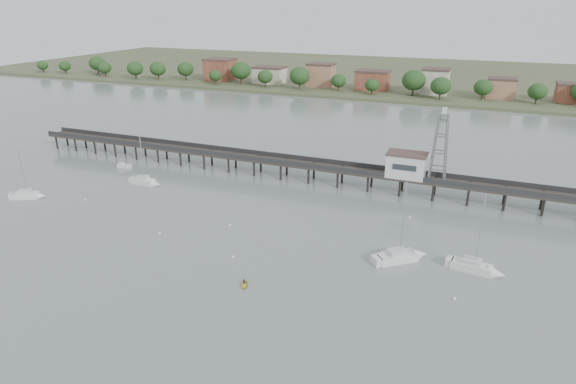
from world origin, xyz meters
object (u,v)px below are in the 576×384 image
(pier, at_px, (297,164))
(sailboat_b, at_px, (147,182))
(lattice_tower, at_px, (440,148))
(white_tender, at_px, (124,166))
(yellow_dinghy, at_px, (244,286))
(sailboat_d, at_px, (480,269))
(sailboat_a, at_px, (30,195))
(sailboat_c, at_px, (405,256))

(pier, distance_m, sailboat_b, 34.91)
(lattice_tower, xyz_separation_m, white_tender, (-75.36, -8.60, -10.67))
(lattice_tower, distance_m, yellow_dinghy, 52.41)
(sailboat_d, bearing_deg, pier, 152.65)
(sailboat_a, height_order, yellow_dinghy, sailboat_a)
(pier, xyz_separation_m, white_tender, (-43.86, -8.60, -3.37))
(pier, xyz_separation_m, sailboat_c, (30.05, -29.32, -3.16))
(sailboat_b, distance_m, sailboat_d, 73.16)
(pier, relative_size, lattice_tower, 9.68)
(sailboat_c, relative_size, white_tender, 3.89)
(pier, relative_size, sailboat_c, 10.35)
(lattice_tower, distance_m, sailboat_c, 31.16)
(pier, relative_size, sailboat_d, 11.24)
(sailboat_b, bearing_deg, lattice_tower, 15.30)
(lattice_tower, bearing_deg, yellow_dinghy, -115.78)
(pier, distance_m, sailboat_c, 42.10)
(pier, bearing_deg, sailboat_d, -35.02)
(sailboat_b, xyz_separation_m, sailboat_c, (60.64, -12.80, -0.01))
(lattice_tower, bearing_deg, sailboat_c, -92.83)
(white_tender, bearing_deg, pier, 3.86)
(lattice_tower, xyz_separation_m, sailboat_d, (9.98, -29.06, -10.46))
(lattice_tower, bearing_deg, sailboat_a, -157.87)
(pier, xyz_separation_m, sailboat_b, (-30.59, -16.52, -3.15))
(sailboat_d, relative_size, yellow_dinghy, 5.88)
(lattice_tower, bearing_deg, white_tender, -173.49)
(sailboat_b, bearing_deg, yellow_dinghy, -36.24)
(sailboat_c, bearing_deg, pier, 96.65)
(sailboat_c, bearing_deg, lattice_tower, 48.11)
(sailboat_b, xyz_separation_m, white_tender, (-13.27, 7.92, -0.22))
(lattice_tower, height_order, white_tender, lattice_tower)
(pier, height_order, sailboat_d, sailboat_d)
(sailboat_b, xyz_separation_m, yellow_dinghy, (39.81, -29.61, -0.65))
(lattice_tower, relative_size, yellow_dinghy, 6.83)
(yellow_dinghy, bearing_deg, lattice_tower, 39.45)
(sailboat_d, distance_m, sailboat_a, 90.30)
(sailboat_d, relative_size, sailboat_a, 1.17)
(sailboat_d, relative_size, white_tender, 3.58)
(pier, relative_size, yellow_dinghy, 66.08)
(sailboat_b, relative_size, white_tender, 3.34)
(lattice_tower, distance_m, sailboat_d, 32.46)
(sailboat_c, bearing_deg, sailboat_a, 143.36)
(lattice_tower, height_order, yellow_dinghy, lattice_tower)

